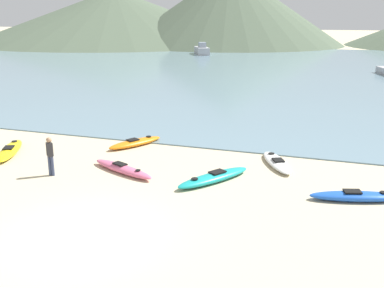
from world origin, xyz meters
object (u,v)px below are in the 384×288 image
(kayak_on_sand_1, at_px, (135,143))
(kayak_on_sand_2, at_px, (10,150))
(kayak_on_sand_3, at_px, (277,162))
(moored_boat_0, at_px, (202,50))
(kayak_on_sand_0, at_px, (214,177))
(kayak_on_sand_5, at_px, (123,169))
(person_near_foreground, at_px, (50,154))
(kayak_on_sand_4, at_px, (357,196))

(kayak_on_sand_1, bearing_deg, kayak_on_sand_2, -147.89)
(kayak_on_sand_3, bearing_deg, moored_boat_0, 110.95)
(kayak_on_sand_1, distance_m, moored_boat_0, 53.45)
(kayak_on_sand_0, distance_m, kayak_on_sand_3, 3.41)
(kayak_on_sand_0, bearing_deg, moored_boat_0, 108.13)
(kayak_on_sand_5, distance_m, moored_boat_0, 57.36)
(kayak_on_sand_3, relative_size, kayak_on_sand_5, 0.91)
(kayak_on_sand_1, relative_size, person_near_foreground, 1.91)
(kayak_on_sand_0, xyz_separation_m, kayak_on_sand_2, (-9.97, 0.41, 0.00))
(kayak_on_sand_2, distance_m, kayak_on_sand_4, 15.19)
(kayak_on_sand_1, bearing_deg, kayak_on_sand_3, -6.06)
(kayak_on_sand_0, height_order, kayak_on_sand_4, kayak_on_sand_0)
(kayak_on_sand_0, height_order, moored_boat_0, moored_boat_0)
(person_near_foreground, bearing_deg, kayak_on_sand_4, 6.24)
(kayak_on_sand_0, relative_size, kayak_on_sand_4, 1.01)
(kayak_on_sand_2, bearing_deg, moored_boat_0, 98.44)
(kayak_on_sand_5, distance_m, person_near_foreground, 2.92)
(kayak_on_sand_3, height_order, person_near_foreground, person_near_foreground)
(kayak_on_sand_1, distance_m, kayak_on_sand_5, 3.92)
(kayak_on_sand_1, distance_m, kayak_on_sand_3, 7.10)
(kayak_on_sand_2, bearing_deg, kayak_on_sand_1, 32.11)
(kayak_on_sand_5, bearing_deg, moored_boat_0, 104.44)
(kayak_on_sand_3, relative_size, kayak_on_sand_4, 0.93)
(kayak_on_sand_4, bearing_deg, kayak_on_sand_1, 160.21)
(kayak_on_sand_4, height_order, kayak_on_sand_5, same)
(person_near_foreground, bearing_deg, kayak_on_sand_0, 12.93)
(kayak_on_sand_3, height_order, moored_boat_0, moored_boat_0)
(person_near_foreground, distance_m, moored_boat_0, 57.99)
(kayak_on_sand_5, bearing_deg, kayak_on_sand_2, 174.14)
(kayak_on_sand_5, relative_size, moored_boat_0, 0.60)
(kayak_on_sand_1, distance_m, kayak_on_sand_4, 10.90)
(kayak_on_sand_0, bearing_deg, person_near_foreground, -167.07)
(kayak_on_sand_0, distance_m, kayak_on_sand_2, 9.98)
(kayak_on_sand_0, relative_size, kayak_on_sand_3, 1.09)
(kayak_on_sand_5, bearing_deg, kayak_on_sand_0, 3.38)
(kayak_on_sand_1, distance_m, kayak_on_sand_2, 5.81)
(kayak_on_sand_2, height_order, kayak_on_sand_4, kayak_on_sand_2)
(kayak_on_sand_2, bearing_deg, kayak_on_sand_4, -2.27)
(moored_boat_0, bearing_deg, kayak_on_sand_1, -75.85)
(kayak_on_sand_2, height_order, person_near_foreground, person_near_foreground)
(kayak_on_sand_2, xyz_separation_m, kayak_on_sand_5, (6.15, -0.63, -0.01))
(kayak_on_sand_1, distance_m, person_near_foreground, 5.18)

